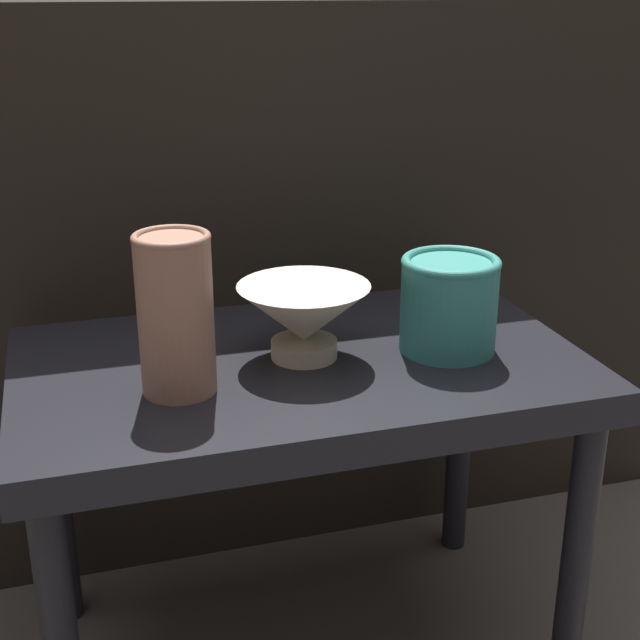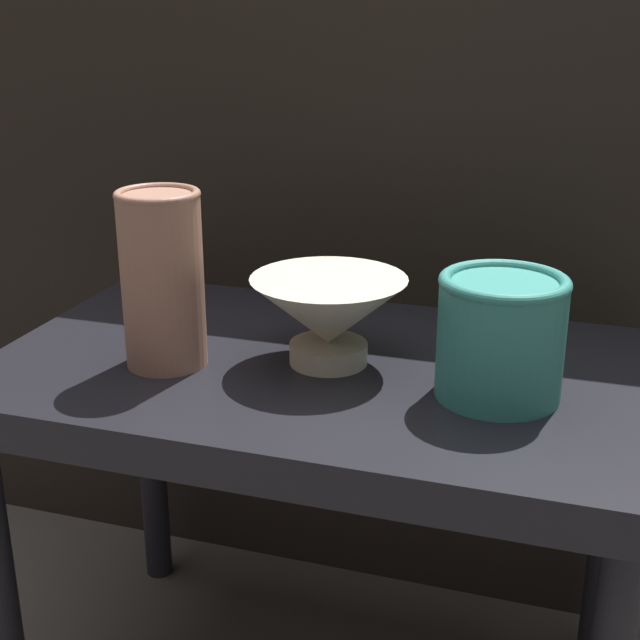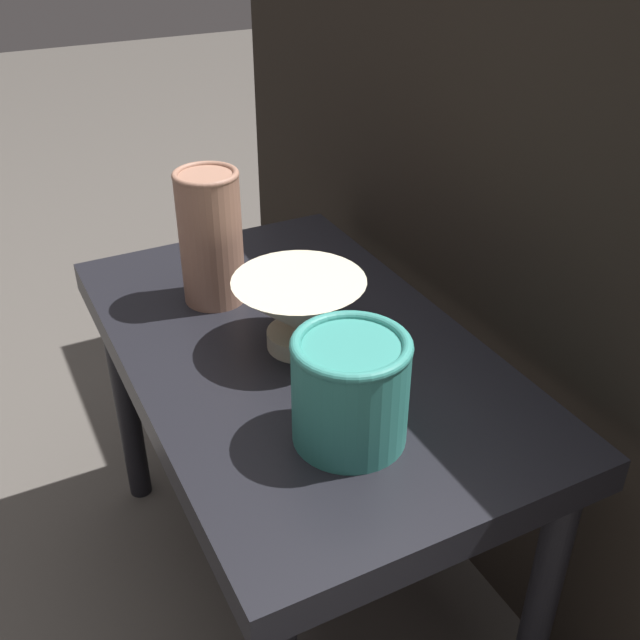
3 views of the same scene
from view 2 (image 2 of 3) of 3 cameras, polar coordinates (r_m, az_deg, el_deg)
The scene contains 5 objects.
table at distance 0.92m, azimuth 0.19°, elevation -5.82°, with size 0.66×0.40×0.43m.
couch_backdrop at distance 1.36m, azimuth 6.57°, elevation 4.38°, with size 1.43×0.50×0.82m.
bowl at distance 0.88m, azimuth 0.64°, elevation 0.47°, with size 0.15×0.15×0.09m.
vase_textured_left at distance 0.88m, azimuth -10.05°, elevation 2.70°, with size 0.08×0.08×0.18m.
vase_colorful_right at distance 0.82m, azimuth 11.50°, elevation -0.91°, with size 0.12×0.12×0.12m.
Camera 2 is at (0.25, -0.79, 0.77)m, focal length 50.00 mm.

